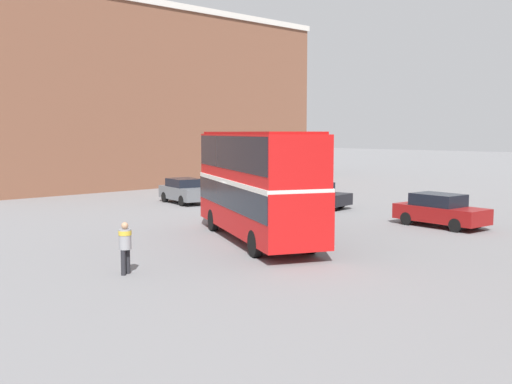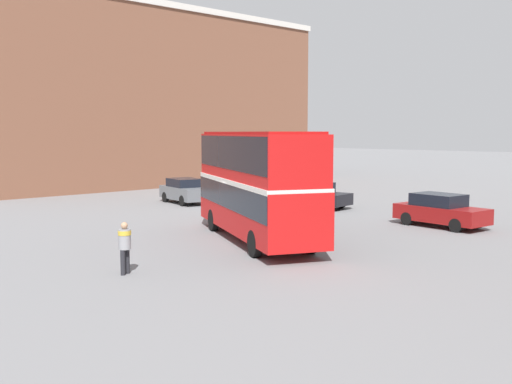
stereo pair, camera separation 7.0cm
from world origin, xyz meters
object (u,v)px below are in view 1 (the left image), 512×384
object	(u,v)px
parked_car_kerb_far	(440,210)
parked_car_side_street	(185,191)
parked_car_kerb_near	(314,195)
double_decker_bus	(256,179)
pedestrian_foreground	(125,243)

from	to	relation	value
parked_car_kerb_far	parked_car_side_street	xyz separation A→B (m)	(-16.30, -3.28, 0.01)
parked_car_side_street	parked_car_kerb_near	bearing A→B (deg)	41.17
double_decker_bus	parked_car_side_street	distance (m)	14.29
double_decker_bus	parked_car_kerb_far	xyz separation A→B (m)	(3.37, 9.08, -1.83)
parked_car_kerb_near	parked_car_side_street	distance (m)	8.44
pedestrian_foreground	parked_car_kerb_near	distance (m)	18.88
double_decker_bus	pedestrian_foreground	xyz separation A→B (m)	(1.57, -7.22, -1.59)
double_decker_bus	parked_car_kerb_near	xyz separation A→B (m)	(-5.74, 10.19, -1.86)
pedestrian_foreground	parked_car_side_street	xyz separation A→B (m)	(-14.51, 13.01, -0.23)
double_decker_bus	pedestrian_foreground	bearing A→B (deg)	-53.02
double_decker_bus	pedestrian_foreground	size ratio (longest dim) A/B	5.97
pedestrian_foreground	parked_car_kerb_near	xyz separation A→B (m)	(-7.30, 17.41, -0.27)
pedestrian_foreground	parked_car_kerb_near	world-z (taller)	pedestrian_foreground
parked_car_kerb_near	parked_car_side_street	world-z (taller)	parked_car_side_street
pedestrian_foreground	parked_car_kerb_near	bearing A→B (deg)	-93.46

